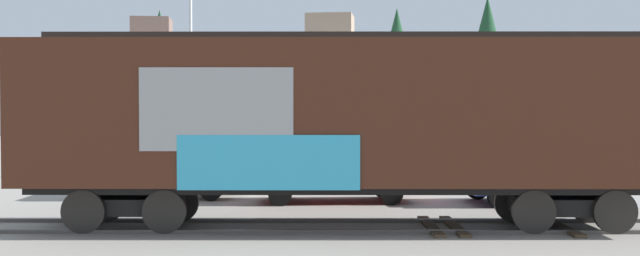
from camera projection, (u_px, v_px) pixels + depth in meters
ground_plane at (389, 228)px, 15.03m from camera, size 260.00×260.00×0.00m
track at (482, 226)px, 15.07m from camera, size 60.00×4.99×0.08m
freight_car at (347, 117)px, 15.01m from camera, size 14.06×3.49×4.28m
flagpole at (198, 28)px, 26.53m from camera, size 1.60×0.44×8.84m
hillside at (364, 92)px, 87.11m from camera, size 111.87×41.20×14.24m
parked_car_silver at (164, 169)px, 20.28m from camera, size 4.39×2.14×1.65m
parked_car_red at (331, 171)px, 19.40m from camera, size 4.62×2.27×1.68m
parked_car_blue at (536, 170)px, 19.14m from camera, size 4.45×2.54×1.87m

